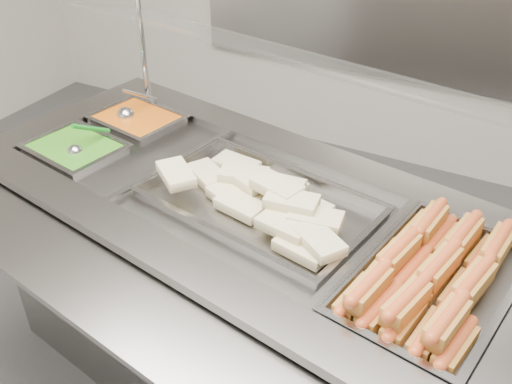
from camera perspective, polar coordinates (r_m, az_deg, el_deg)
The scene contains 11 objects.
steam_counter at distance 2.20m, azimuth -1.12°, elevation -10.60°, with size 2.15×1.25×0.97m.
tray_rail at distance 1.63m, azimuth -13.78°, elevation -10.08°, with size 1.95×0.73×0.06m.
sneeze_guard at distance 1.88m, azimuth 3.24°, elevation 13.15°, with size 1.80×0.63×0.47m.
pan_hotdogs at distance 1.66m, azimuth 17.21°, elevation -9.35°, with size 0.47×0.65×0.11m.
pan_wraps at distance 1.87m, azimuth 0.26°, elevation -1.45°, with size 0.80×0.56×0.08m.
pan_beans at distance 2.44m, azimuth -11.69°, elevation 6.36°, with size 0.36×0.31×0.11m.
pan_peas at distance 2.28m, azimuth -17.51°, elevation 3.37°, with size 0.36×0.31×0.11m.
hotdogs_in_buns at distance 1.63m, azimuth 16.99°, elevation -7.91°, with size 0.38×0.60×0.13m.
tortilla_wraps at distance 1.84m, azimuth 0.59°, elevation -0.46°, with size 0.72×0.45×0.11m.
ladle at distance 2.44m, azimuth -12.78°, elevation 7.56°, with size 0.08×0.21×0.16m.
serving_spoon at distance 2.23m, azimuth -17.35°, elevation 4.24°, with size 0.07×0.19×0.14m.
Camera 1 is at (0.66, -0.99, 2.02)m, focal length 40.00 mm.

